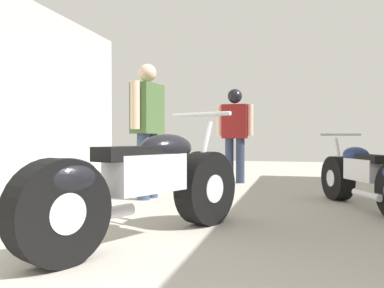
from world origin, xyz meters
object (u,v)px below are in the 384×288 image
at_px(motorcycle_maroon_cruiser, 142,186).
at_px(mechanic_in_blue, 147,123).
at_px(mechanic_with_helmet, 235,127).
at_px(motorcycle_black_naked, 366,177).

xyz_separation_m(motorcycle_maroon_cruiser, mechanic_in_blue, (-0.75, 2.07, 0.57)).
height_order(mechanic_in_blue, mechanic_with_helmet, mechanic_in_blue).
bearing_deg(motorcycle_black_naked, mechanic_with_helmet, 129.11).
distance_m(motorcycle_black_naked, mechanic_in_blue, 2.74).
bearing_deg(motorcycle_maroon_cruiser, mechanic_in_blue, 109.91).
distance_m(motorcycle_black_naked, mechanic_with_helmet, 2.94).
xyz_separation_m(motorcycle_black_naked, mechanic_in_blue, (-2.66, 0.12, 0.65)).
xyz_separation_m(motorcycle_maroon_cruiser, mechanic_with_helmet, (0.10, 4.17, 0.57)).
bearing_deg(mechanic_in_blue, mechanic_with_helmet, 68.12).
bearing_deg(mechanic_with_helmet, motorcycle_black_naked, -50.89).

